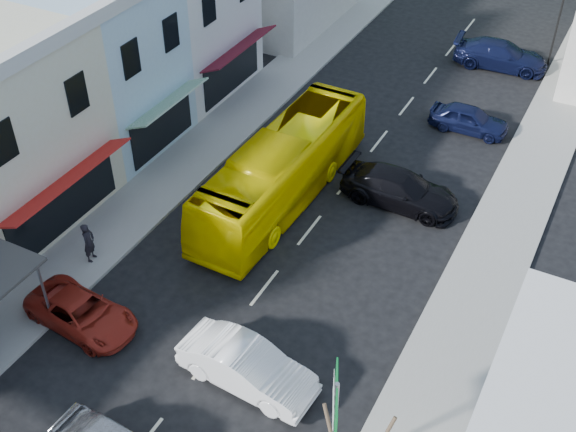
# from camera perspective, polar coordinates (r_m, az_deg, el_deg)

# --- Properties ---
(ground) EXTENTS (120.00, 120.00, 0.00)m
(ground) POSITION_cam_1_polar(r_m,az_deg,el_deg) (26.26, -6.20, -11.06)
(ground) COLOR black
(ground) RESTS_ON ground
(sidewalk_left) EXTENTS (3.00, 52.00, 0.15)m
(sidewalk_left) POSITION_cam_1_polar(r_m,az_deg,el_deg) (35.64, -7.74, 4.38)
(sidewalk_left) COLOR gray
(sidewalk_left) RESTS_ON ground
(sidewalk_right) EXTENTS (3.00, 52.00, 0.15)m
(sidewalk_right) POSITION_cam_1_polar(r_m,az_deg,el_deg) (31.01, 15.93, -2.99)
(sidewalk_right) COLOR gray
(sidewalk_right) RESTS_ON ground
(shopfront_row) EXTENTS (8.25, 30.00, 8.00)m
(shopfront_row) POSITION_cam_1_polar(r_m,az_deg,el_deg) (33.48, -20.34, 7.67)
(shopfront_row) COLOR silver
(shopfront_row) RESTS_ON ground
(bus) EXTENTS (2.73, 11.65, 3.10)m
(bus) POSITION_cam_1_polar(r_m,az_deg,el_deg) (32.04, -0.41, 3.61)
(bus) COLOR #F2D600
(bus) RESTS_ON ground
(car_white) EXTENTS (4.51, 2.10, 1.40)m
(car_white) POSITION_cam_1_polar(r_m,az_deg,el_deg) (24.93, -3.24, -11.95)
(car_white) COLOR silver
(car_white) RESTS_ON ground
(car_red) EXTENTS (4.77, 2.35, 1.40)m
(car_red) POSITION_cam_1_polar(r_m,az_deg,el_deg) (27.72, -16.02, -7.24)
(car_red) COLOR maroon
(car_red) RESTS_ON ground
(car_black_near) EXTENTS (4.53, 1.90, 1.40)m
(car_black_near) POSITION_cam_1_polar(r_m,az_deg,el_deg) (32.65, 8.81, 2.02)
(car_black_near) COLOR black
(car_black_near) RESTS_ON ground
(car_navy_mid) EXTENTS (4.40, 1.81, 1.40)m
(car_navy_mid) POSITION_cam_1_polar(r_m,az_deg,el_deg) (38.55, 14.12, 7.46)
(car_navy_mid) COLOR black
(car_navy_mid) RESTS_ON ground
(car_navy_far) EXTENTS (4.64, 2.23, 1.40)m
(car_navy_far) POSITION_cam_1_polar(r_m,az_deg,el_deg) (45.44, 16.44, 12.01)
(car_navy_far) COLOR black
(car_navy_far) RESTS_ON ground
(pedestrian_left) EXTENTS (0.52, 0.67, 1.70)m
(pedestrian_left) POSITION_cam_1_polar(r_m,az_deg,el_deg) (30.07, -15.45, -2.08)
(pedestrian_left) COLOR black
(pedestrian_left) RESTS_ON sidewalk_left
(traffic_signal) EXTENTS (0.74, 1.11, 4.93)m
(traffic_signal) POSITION_cam_1_polar(r_m,az_deg,el_deg) (45.89, 20.49, 13.86)
(traffic_signal) COLOR black
(traffic_signal) RESTS_ON ground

